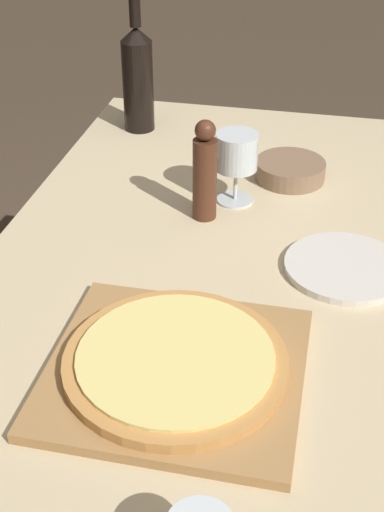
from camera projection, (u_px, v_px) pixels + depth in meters
The scene contains 8 objects.
dining_table at pixel (212, 306), 1.38m from camera, with size 0.88×1.56×0.75m.
cutting_board at pixel (175, 371), 1.08m from camera, with size 0.39×0.36×0.02m.
pizza at pixel (175, 361), 1.07m from camera, with size 0.34×0.34×0.02m.
wine_bottle at pixel (138, 78), 1.79m from camera, with size 0.08×0.08×0.33m.
pepper_mill at pixel (205, 173), 1.43m from camera, with size 0.05×0.05×0.21m.
wine_glass at pixel (236, 154), 1.48m from camera, with size 0.09×0.09×0.16m.
small_bowl at pixel (290, 170), 1.62m from camera, with size 0.16×0.16×0.04m.
dinner_plate at pixel (345, 267), 1.32m from camera, with size 0.23×0.23×0.01m.
Camera 1 is at (0.19, -1.08, 1.51)m, focal length 50.00 mm.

